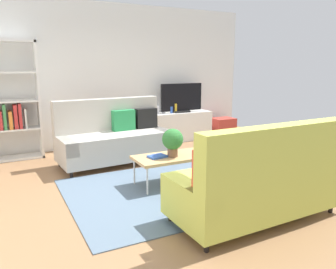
{
  "coord_description": "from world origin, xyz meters",
  "views": [
    {
      "loc": [
        -2.08,
        -3.98,
        1.67
      ],
      "look_at": [
        0.15,
        0.37,
        0.65
      ],
      "focal_mm": 35.54,
      "sensor_mm": 36.0,
      "label": 1
    }
  ],
  "objects_px": {
    "couch_green": "(258,181)",
    "coffee_table": "(173,157)",
    "bookshelf": "(5,107)",
    "tv_console": "(181,126)",
    "table_book_0": "(157,156)",
    "couch_beige": "(115,137)",
    "bottle_1": "(176,108)",
    "potted_plant": "(173,140)",
    "vase_1": "(164,110)",
    "vase_0": "(157,110)",
    "bottle_0": "(171,110)",
    "tv": "(181,98)",
    "storage_trunk": "(223,127)"
  },
  "relations": [
    {
      "from": "bottle_0",
      "to": "vase_1",
      "type": "bearing_deg",
      "value": 148.55
    },
    {
      "from": "potted_plant",
      "to": "vase_1",
      "type": "distance_m",
      "value": 2.77
    },
    {
      "from": "table_book_0",
      "to": "vase_1",
      "type": "relative_size",
      "value": 1.53
    },
    {
      "from": "couch_green",
      "to": "coffee_table",
      "type": "distance_m",
      "value": 1.45
    },
    {
      "from": "tv_console",
      "to": "bookshelf",
      "type": "relative_size",
      "value": 0.67
    },
    {
      "from": "couch_green",
      "to": "coffee_table",
      "type": "height_order",
      "value": "couch_green"
    },
    {
      "from": "potted_plant",
      "to": "tv_console",
      "type": "bearing_deg",
      "value": 58.38
    },
    {
      "from": "vase_0",
      "to": "vase_1",
      "type": "bearing_deg",
      "value": 0.0
    },
    {
      "from": "table_book_0",
      "to": "vase_1",
      "type": "distance_m",
      "value": 2.82
    },
    {
      "from": "couch_green",
      "to": "bottle_1",
      "type": "bearing_deg",
      "value": 73.26
    },
    {
      "from": "bottle_1",
      "to": "potted_plant",
      "type": "bearing_deg",
      "value": -119.36
    },
    {
      "from": "tv_console",
      "to": "bottle_1",
      "type": "relative_size",
      "value": 6.85
    },
    {
      "from": "bottle_0",
      "to": "bottle_1",
      "type": "bearing_deg",
      "value": 0.0
    },
    {
      "from": "couch_beige",
      "to": "bottle_1",
      "type": "distance_m",
      "value": 2.01
    },
    {
      "from": "tv",
      "to": "potted_plant",
      "type": "distance_m",
      "value": 2.91
    },
    {
      "from": "storage_trunk",
      "to": "bottle_0",
      "type": "distance_m",
      "value": 1.45
    },
    {
      "from": "tv_console",
      "to": "table_book_0",
      "type": "height_order",
      "value": "tv_console"
    },
    {
      "from": "potted_plant",
      "to": "vase_0",
      "type": "xyz_separation_m",
      "value": [
        0.95,
        2.53,
        0.07
      ]
    },
    {
      "from": "couch_beige",
      "to": "storage_trunk",
      "type": "relative_size",
      "value": 3.76
    },
    {
      "from": "couch_green",
      "to": "table_book_0",
      "type": "bearing_deg",
      "value": 108.7
    },
    {
      "from": "bookshelf",
      "to": "bottle_0",
      "type": "bearing_deg",
      "value": -1.05
    },
    {
      "from": "vase_1",
      "to": "couch_beige",
      "type": "bearing_deg",
      "value": -144.16
    },
    {
      "from": "couch_green",
      "to": "vase_0",
      "type": "bearing_deg",
      "value": 79.55
    },
    {
      "from": "couch_beige",
      "to": "tv",
      "type": "distance_m",
      "value": 2.19
    },
    {
      "from": "vase_0",
      "to": "table_book_0",
      "type": "bearing_deg",
      "value": -115.06
    },
    {
      "from": "couch_green",
      "to": "tv",
      "type": "distance_m",
      "value": 4.06
    },
    {
      "from": "bottle_1",
      "to": "couch_green",
      "type": "bearing_deg",
      "value": -105.5
    },
    {
      "from": "couch_beige",
      "to": "bookshelf",
      "type": "height_order",
      "value": "bookshelf"
    },
    {
      "from": "couch_beige",
      "to": "couch_green",
      "type": "xyz_separation_m",
      "value": [
        0.67,
        -2.84,
        0.0
      ]
    },
    {
      "from": "couch_green",
      "to": "tv_console",
      "type": "relative_size",
      "value": 1.37
    },
    {
      "from": "tv_console",
      "to": "bookshelf",
      "type": "height_order",
      "value": "bookshelf"
    },
    {
      "from": "tv_console",
      "to": "potted_plant",
      "type": "height_order",
      "value": "potted_plant"
    },
    {
      "from": "vase_1",
      "to": "tv",
      "type": "bearing_deg",
      "value": -9.69
    },
    {
      "from": "bookshelf",
      "to": "table_book_0",
      "type": "relative_size",
      "value": 8.75
    },
    {
      "from": "tv_console",
      "to": "bottle_0",
      "type": "relative_size",
      "value": 9.59
    },
    {
      "from": "couch_beige",
      "to": "bottle_1",
      "type": "bearing_deg",
      "value": -154.69
    },
    {
      "from": "couch_beige",
      "to": "couch_green",
      "type": "height_order",
      "value": "same"
    },
    {
      "from": "couch_beige",
      "to": "vase_1",
      "type": "bearing_deg",
      "value": -148.27
    },
    {
      "from": "bookshelf",
      "to": "vase_1",
      "type": "xyz_separation_m",
      "value": [
        3.11,
        0.03,
        -0.24
      ]
    },
    {
      "from": "tv",
      "to": "storage_trunk",
      "type": "xyz_separation_m",
      "value": [
        1.1,
        -0.08,
        -0.73
      ]
    },
    {
      "from": "storage_trunk",
      "to": "potted_plant",
      "type": "distance_m",
      "value": 3.57
    },
    {
      "from": "table_book_0",
      "to": "vase_1",
      "type": "xyz_separation_m",
      "value": [
        1.33,
        2.47,
        0.28
      ]
    },
    {
      "from": "couch_green",
      "to": "bookshelf",
      "type": "xyz_separation_m",
      "value": [
        -2.31,
        3.88,
        0.51
      ]
    },
    {
      "from": "potted_plant",
      "to": "bottle_1",
      "type": "distance_m",
      "value": 2.8
    },
    {
      "from": "couch_green",
      "to": "potted_plant",
      "type": "relative_size",
      "value": 4.85
    },
    {
      "from": "bookshelf",
      "to": "bottle_1",
      "type": "xyz_separation_m",
      "value": [
        3.37,
        -0.06,
        -0.22
      ]
    },
    {
      "from": "coffee_table",
      "to": "vase_1",
      "type": "height_order",
      "value": "vase_1"
    },
    {
      "from": "couch_beige",
      "to": "table_book_0",
      "type": "height_order",
      "value": "couch_beige"
    },
    {
      "from": "couch_green",
      "to": "vase_1",
      "type": "xyz_separation_m",
      "value": [
        0.8,
        3.91,
        0.27
      ]
    },
    {
      "from": "bookshelf",
      "to": "tv_console",
      "type": "bearing_deg",
      "value": -0.33
    }
  ]
}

